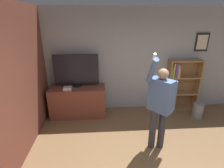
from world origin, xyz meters
TOP-DOWN VIEW (x-y plane):
  - wall_back at (0.01, 2.66)m, footprint 6.76×0.09m
  - wall_side_brick at (-2.41, 1.31)m, footprint 0.06×4.23m
  - tv_ledge at (-1.57, 2.31)m, footprint 1.39×0.57m
  - television at (-1.57, 2.39)m, footprint 1.10×0.22m
  - game_console at (-1.78, 2.16)m, footprint 0.19×0.18m
  - bookshelf at (1.17, 2.48)m, footprint 0.86×0.28m
  - person at (0.10, 0.95)m, footprint 0.56×0.54m
  - waste_bin at (1.50, 1.95)m, footprint 0.26×0.26m

SIDE VIEW (x-z plane):
  - waste_bin at x=1.50m, z-range 0.00..0.38m
  - tv_ledge at x=-1.57m, z-range 0.00..0.78m
  - bookshelf at x=1.17m, z-range 0.01..1.41m
  - game_console at x=-1.78m, z-range 0.78..0.86m
  - person at x=0.10m, z-range 0.02..1.94m
  - television at x=-1.57m, z-range 0.79..1.62m
  - wall_side_brick at x=-2.41m, z-range 0.00..2.70m
  - wall_back at x=0.01m, z-range 0.00..2.70m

